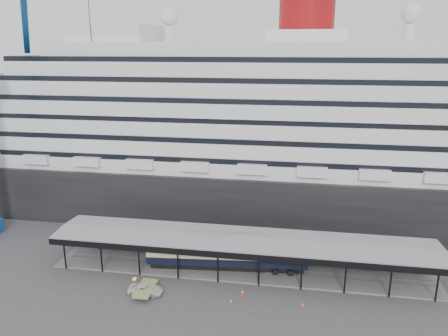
# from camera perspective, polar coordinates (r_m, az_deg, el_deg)

# --- Properties ---
(ground) EXTENTS (200.00, 200.00, 0.00)m
(ground) POSITION_cam_1_polar(r_m,az_deg,el_deg) (62.56, 1.73, -15.30)
(ground) COLOR #3B3B3E
(ground) RESTS_ON ground
(cruise_ship) EXTENTS (130.00, 30.00, 43.90)m
(cruise_ship) POSITION_cam_1_polar(r_m,az_deg,el_deg) (86.56, 4.81, 6.43)
(cruise_ship) COLOR black
(cruise_ship) RESTS_ON ground
(platform_canopy) EXTENTS (56.00, 9.18, 5.30)m
(platform_canopy) POSITION_cam_1_polar(r_m,az_deg,el_deg) (65.75, 2.36, -11.31)
(platform_canopy) COLOR slate
(platform_canopy) RESTS_ON ground
(port_truck) EXTENTS (4.69, 2.24, 1.29)m
(port_truck) POSITION_cam_1_polar(r_m,az_deg,el_deg) (61.67, -10.19, -15.36)
(port_truck) COLOR silver
(port_truck) RESTS_ON ground
(pullman_carriage) EXTENTS (23.86, 5.19, 23.25)m
(pullman_carriage) POSITION_cam_1_polar(r_m,az_deg,el_deg) (65.84, 0.38, -10.82)
(pullman_carriage) COLOR black
(pullman_carriage) RESTS_ON ground
(traffic_cone_left) EXTENTS (0.51, 0.51, 0.79)m
(traffic_cone_left) POSITION_cam_1_polar(r_m,az_deg,el_deg) (60.67, 2.41, -15.94)
(traffic_cone_left) COLOR red
(traffic_cone_left) RESTS_ON ground
(traffic_cone_mid) EXTENTS (0.46, 0.46, 0.72)m
(traffic_cone_mid) POSITION_cam_1_polar(r_m,az_deg,el_deg) (58.91, 0.92, -17.03)
(traffic_cone_mid) COLOR red
(traffic_cone_mid) RESTS_ON ground
(traffic_cone_right) EXTENTS (0.43, 0.43, 0.66)m
(traffic_cone_right) POSITION_cam_1_polar(r_m,az_deg,el_deg) (59.12, 10.23, -17.21)
(traffic_cone_right) COLOR #DF450C
(traffic_cone_right) RESTS_ON ground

